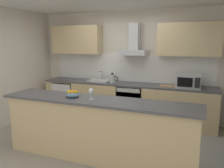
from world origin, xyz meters
TOP-DOWN VIEW (x-y plane):
  - ground at (0.00, 0.00)m, footprint 5.68×4.47m
  - wall_back at (0.00, 1.80)m, footprint 5.68×0.12m
  - backsplash_tile at (0.00, 1.73)m, footprint 3.97×0.02m
  - counter_back at (0.00, 1.42)m, footprint 4.12×0.60m
  - counter_island at (0.21, -0.56)m, footprint 3.16×0.64m
  - upper_cabinets at (0.00, 1.57)m, footprint 4.06×0.32m
  - oven at (0.17, 1.39)m, footprint 0.60×0.62m
  - refrigerator at (-1.59, 1.39)m, footprint 0.58×0.60m
  - microwave at (1.43, 1.36)m, footprint 0.50×0.38m
  - sink at (-0.65, 1.40)m, footprint 0.50×0.40m
  - kettle at (-0.30, 1.36)m, footprint 0.29×0.15m
  - range_hood at (0.17, 1.52)m, footprint 0.62×0.45m
  - wine_glass at (0.13, -0.61)m, footprint 0.08×0.08m
  - fruit_bowl at (-0.22, -0.58)m, footprint 0.22×0.22m
  - chopping_board at (1.01, 1.37)m, footprint 0.37×0.27m

SIDE VIEW (x-z plane):
  - ground at x=0.00m, z-range -0.02..0.00m
  - refrigerator at x=-1.59m, z-range 0.00..0.85m
  - counter_back at x=0.00m, z-range 0.00..0.90m
  - oven at x=0.17m, z-range 0.06..0.86m
  - counter_island at x=0.21m, z-range 0.01..0.99m
  - chopping_board at x=1.01m, z-range 0.90..0.92m
  - sink at x=-0.65m, z-range 0.80..1.06m
  - kettle at x=-0.30m, z-range 0.89..1.13m
  - fruit_bowl at x=-0.22m, z-range 0.96..1.09m
  - microwave at x=1.43m, z-range 0.90..1.20m
  - wine_glass at x=0.13m, z-range 1.02..1.20m
  - backsplash_tile at x=0.00m, z-range 0.90..1.56m
  - wall_back at x=0.00m, z-range 0.00..2.60m
  - range_hood at x=0.17m, z-range 1.43..2.15m
  - upper_cabinets at x=0.00m, z-range 1.56..2.26m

